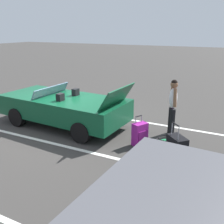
{
  "coord_description": "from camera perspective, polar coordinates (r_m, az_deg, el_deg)",
  "views": [
    {
      "loc": [
        -4.86,
        6.28,
        3.01
      ],
      "look_at": [
        -1.79,
        0.15,
        0.75
      ],
      "focal_mm": 40.89,
      "sensor_mm": 36.0,
      "label": 1
    }
  ],
  "objects": [
    {
      "name": "convertible_car",
      "position": [
        8.43,
        -11.72,
        1.17
      ],
      "size": [
        4.31,
        2.03,
        1.5
      ],
      "rotation": [
        0.0,
        0.0,
        -0.06
      ],
      "color": "#0F4C2D",
      "rests_on": "ground_plane"
    },
    {
      "name": "duffel_bag",
      "position": [
        6.77,
        11.79,
        -7.1
      ],
      "size": [
        0.69,
        0.63,
        0.34
      ],
      "rotation": [
        0.0,
        0.0,
        0.68
      ],
      "color": "#19723F",
      "rests_on": "ground_plane"
    },
    {
      "name": "suitcase_medium_bright",
      "position": [
        6.89,
        6.26,
        -4.95
      ],
      "size": [
        0.39,
        0.46,
        0.82
      ],
      "rotation": [
        0.0,
        0.0,
        2.69
      ],
      "color": "#991E8C",
      "rests_on": "ground_plane"
    },
    {
      "name": "ground_plane",
      "position": [
        8.49,
        -10.46,
        -2.84
      ],
      "size": [
        80.0,
        80.0,
        0.0
      ],
      "primitive_type": "plane",
      "color": "#383533"
    },
    {
      "name": "lot_line_near",
      "position": [
        9.57,
        -5.5,
        -0.18
      ],
      "size": [
        18.0,
        0.12,
        0.01
      ],
      "primitive_type": "cube",
      "color": "silver",
      "rests_on": "ground_plane"
    },
    {
      "name": "suitcase_large_black",
      "position": [
        5.96,
        14.23,
        -8.64
      ],
      "size": [
        0.54,
        0.54,
        1.06
      ],
      "rotation": [
        0.0,
        0.0,
        3.93
      ],
      "color": "black",
      "rests_on": "ground_plane"
    },
    {
      "name": "traveler_person",
      "position": [
        7.5,
        13.42,
        1.63
      ],
      "size": [
        0.35,
        0.58,
        1.65
      ],
      "rotation": [
        0.0,
        0.0,
        0.46
      ],
      "color": "black",
      "rests_on": "ground_plane"
    },
    {
      "name": "lot_line_mid",
      "position": [
        7.58,
        -16.37,
        -5.96
      ],
      "size": [
        18.0,
        0.12,
        0.01
      ],
      "primitive_type": "cube",
      "color": "silver",
      "rests_on": "ground_plane"
    }
  ]
}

